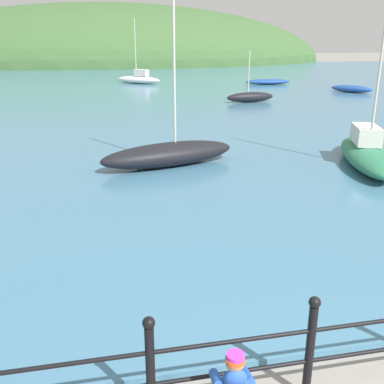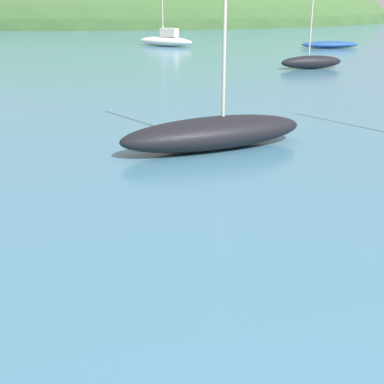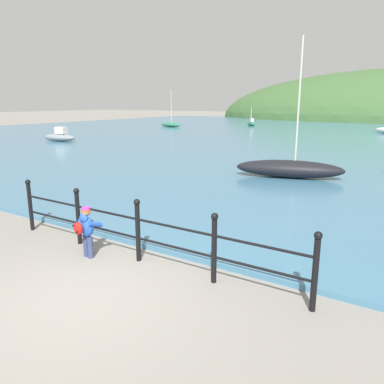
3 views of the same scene
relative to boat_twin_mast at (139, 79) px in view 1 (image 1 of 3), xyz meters
The scene contains 9 objects.
water 2.87m from the boat_twin_mast, 115.36° to the right, with size 80.00×60.00×0.10m, color teal.
far_hillside 33.96m from the boat_twin_mast, 92.05° to the left, with size 64.43×35.44×16.56m.
iron_railing 33.09m from the boat_twin_mast, 92.39° to the right, with size 6.64×0.12×1.21m.
boat_twin_mast is the anchor object (origin of this frame).
boat_nearest_quay 25.61m from the boat_twin_mast, 80.70° to the right, with size 2.64×4.59×5.46m.
boat_white_sailboat 24.24m from the boat_twin_mast, 93.38° to the right, with size 4.18×2.12×5.11m.
boat_mid_harbor 15.99m from the boat_twin_mast, 33.49° to the right, with size 2.45×2.76×0.46m.
boat_red_dinghy 10.12m from the boat_twin_mast, 15.56° to the right, with size 3.57×1.33×0.41m.
boat_blue_hull 13.06m from the boat_twin_mast, 66.74° to the right, with size 2.88×0.99×2.82m.
Camera 1 is at (-2.12, -1.96, 3.60)m, focal length 42.00 mm.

